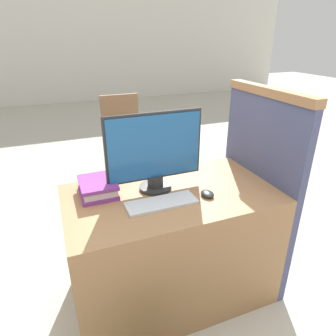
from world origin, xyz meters
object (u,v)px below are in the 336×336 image
Objects in this scene: keyboard at (161,203)px; far_chair at (123,133)px; mouse at (207,194)px; monitor at (155,152)px; book_stack at (98,187)px.

far_chair reaches higher than keyboard.
mouse is (0.27, -0.01, 0.01)m from keyboard.
monitor reaches higher than keyboard.
monitor reaches higher than far_chair.
book_stack is at bearing 140.71° from keyboard.
mouse is at bearing -60.73° from far_chair.
monitor is at bearing 141.42° from mouse.
far_chair is (0.57, 1.77, -0.26)m from book_stack.
mouse is 2.03m from far_chair.
far_chair is (0.25, 1.83, -0.45)m from monitor.
monitor is 1.90m from far_chair.
keyboard is at bearing -68.37° from far_chair.
keyboard is at bearing -39.29° from book_stack.
keyboard is 2.04m from far_chair.
mouse is at bearing -23.92° from book_stack.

